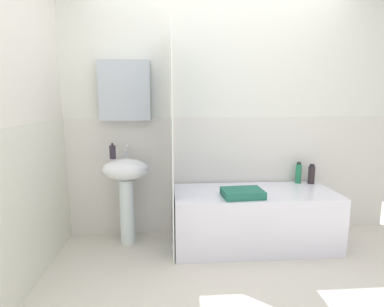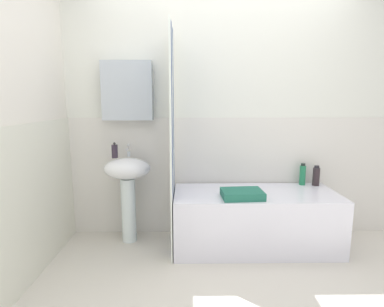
{
  "view_description": "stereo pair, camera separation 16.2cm",
  "coord_description": "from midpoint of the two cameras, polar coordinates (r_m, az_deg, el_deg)",
  "views": [
    {
      "loc": [
        -0.52,
        -1.85,
        1.36
      ],
      "look_at": [
        -0.31,
        0.87,
        0.9
      ],
      "focal_mm": 28.94,
      "sensor_mm": 36.0,
      "label": 1
    },
    {
      "loc": [
        -0.36,
        -1.85,
        1.36
      ],
      "look_at": [
        -0.31,
        0.87,
        0.9
      ],
      "focal_mm": 28.94,
      "sensor_mm": 36.0,
      "label": 2
    }
  ],
  "objects": [
    {
      "name": "shower_curtain",
      "position": [
        2.77,
        -1.96,
        2.11
      ],
      "size": [
        0.01,
        0.64,
        2.0
      ],
      "color": "white",
      "rests_on": "ground_plane"
    },
    {
      "name": "wall_left_tiled",
      "position": [
        2.48,
        -28.07,
        2.82
      ],
      "size": [
        0.07,
        1.81,
        2.4
      ],
      "color": "silver",
      "rests_on": "ground_plane"
    },
    {
      "name": "body_wash_bottle",
      "position": [
        3.33,
        21.03,
        -3.67
      ],
      "size": [
        0.06,
        0.06,
        0.22
      ],
      "color": "#248053",
      "rests_on": "bathtub"
    },
    {
      "name": "towel_folded",
      "position": [
        2.76,
        10.91,
        -7.36
      ],
      "size": [
        0.37,
        0.28,
        0.07
      ],
      "primitive_type": "cube",
      "rotation": [
        0.0,
        0.0,
        0.06
      ],
      "color": "#246956",
      "rests_on": "bathtub"
    },
    {
      "name": "shampoo_bottle",
      "position": [
        3.35,
        23.21,
        -3.86
      ],
      "size": [
        0.07,
        0.07,
        0.2
      ],
      "color": "#30262A",
      "rests_on": "bathtub"
    },
    {
      "name": "sink",
      "position": [
        3.02,
        -10.28,
        -5.0
      ],
      "size": [
        0.44,
        0.34,
        0.83
      ],
      "color": "white",
      "rests_on": "ground_plane"
    },
    {
      "name": "faucet",
      "position": [
        3.04,
        -10.19,
        0.55
      ],
      "size": [
        0.03,
        0.12,
        0.12
      ],
      "color": "silver",
      "rests_on": "sink"
    },
    {
      "name": "wall_back_tiled",
      "position": [
        3.15,
        6.12,
        5.49
      ],
      "size": [
        3.6,
        0.18,
        2.4
      ],
      "color": "white",
      "rests_on": "ground_plane"
    },
    {
      "name": "soap_dispenser",
      "position": [
        3.0,
        -12.58,
        0.43
      ],
      "size": [
        0.06,
        0.06,
        0.15
      ],
      "color": "#312735",
      "rests_on": "sink"
    },
    {
      "name": "bathtub",
      "position": [
        3.04,
        13.02,
        -11.76
      ],
      "size": [
        1.5,
        0.64,
        0.53
      ],
      "primitive_type": "cube",
      "color": "white",
      "rests_on": "ground_plane"
    }
  ]
}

